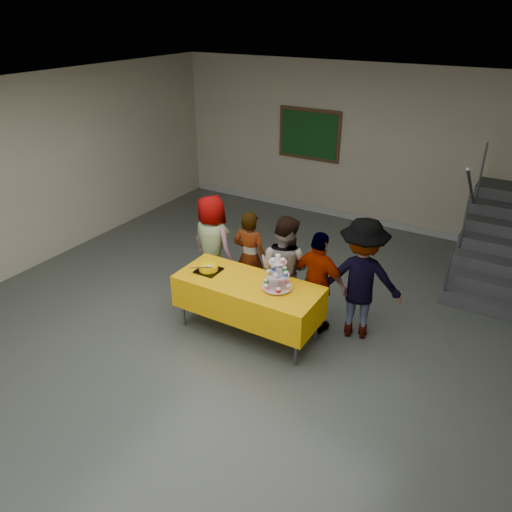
% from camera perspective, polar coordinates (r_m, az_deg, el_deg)
% --- Properties ---
extents(room_shell, '(10.00, 10.04, 3.02)m').
position_cam_1_polar(room_shell, '(5.31, -4.73, 7.25)').
color(room_shell, '#4C514C').
rests_on(room_shell, ground).
extents(bake_table, '(1.88, 0.78, 0.77)m').
position_cam_1_polar(bake_table, '(6.41, -0.91, -4.64)').
color(bake_table, '#595960').
rests_on(bake_table, ground).
extents(cupcake_stand, '(0.38, 0.38, 0.44)m').
position_cam_1_polar(cupcake_stand, '(6.08, 2.46, -2.37)').
color(cupcake_stand, silver).
rests_on(cupcake_stand, bake_table).
extents(bear_cake, '(0.32, 0.36, 0.12)m').
position_cam_1_polar(bear_cake, '(6.55, -5.45, -1.27)').
color(bear_cake, black).
rests_on(bear_cake, bake_table).
extents(schoolchild_a, '(0.81, 0.61, 1.51)m').
position_cam_1_polar(schoolchild_a, '(7.33, -5.01, 1.28)').
color(schoolchild_a, slate).
rests_on(schoolchild_a, ground).
extents(schoolchild_b, '(0.53, 0.38, 1.38)m').
position_cam_1_polar(schoolchild_b, '(7.09, -0.70, -0.10)').
color(schoolchild_b, slate).
rests_on(schoolchild_b, ground).
extents(schoolchild_c, '(0.78, 0.63, 1.51)m').
position_cam_1_polar(schoolchild_c, '(6.64, 3.23, -1.50)').
color(schoolchild_c, slate).
rests_on(schoolchild_c, ground).
extents(schoolchild_d, '(0.87, 0.46, 1.41)m').
position_cam_1_polar(schoolchild_d, '(6.44, 7.12, -3.12)').
color(schoolchild_d, slate).
rests_on(schoolchild_d, ground).
extents(schoolchild_e, '(1.18, 0.89, 1.63)m').
position_cam_1_polar(schoolchild_e, '(6.40, 11.89, -2.61)').
color(schoolchild_e, slate).
rests_on(schoolchild_e, ground).
extents(staircase, '(1.30, 2.40, 2.04)m').
position_cam_1_polar(staircase, '(8.87, 26.63, 1.22)').
color(staircase, '#424447').
rests_on(staircase, ground).
extents(noticeboard, '(1.30, 0.05, 1.00)m').
position_cam_1_polar(noticeboard, '(10.17, 6.09, 13.64)').
color(noticeboard, '#472B16').
rests_on(noticeboard, ground).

